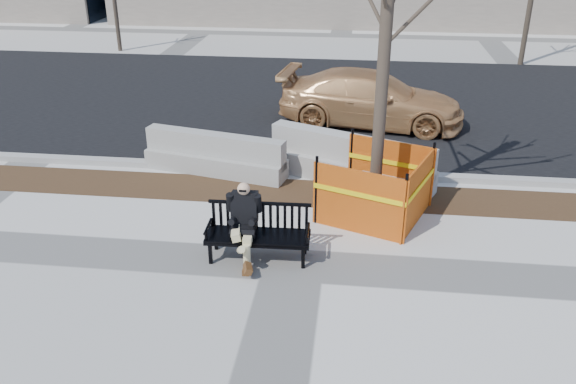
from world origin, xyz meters
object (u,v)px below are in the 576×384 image
seated_man (245,256)px  tree_fence (373,214)px  jersey_barrier_left (216,173)px  sedan (370,124)px  bench (259,258)px  jersey_barrier_right (349,181)px

seated_man → tree_fence: 2.67m
tree_fence → jersey_barrier_left: 3.59m
seated_man → sedan: bearing=71.8°
bench → seated_man: bearing=168.6°
tree_fence → jersey_barrier_right: tree_fence is taller
tree_fence → jersey_barrier_left: (-3.26, 1.50, 0.00)m
seated_man → tree_fence: bearing=38.2°
jersey_barrier_left → tree_fence: bearing=-11.5°
seated_man → jersey_barrier_left: (-1.21, 3.21, 0.00)m
sedan → jersey_barrier_left: size_ratio=1.52×
jersey_barrier_left → bench: bearing=-52.9°
bench → jersey_barrier_right: jersey_barrier_right is taller
bench → jersey_barrier_left: 3.55m
jersey_barrier_left → jersey_barrier_right: jersey_barrier_right is taller
tree_fence → seated_man: bearing=-140.1°
bench → jersey_barrier_right: size_ratio=0.48×
bench → seated_man: size_ratio=1.34×
seated_man → jersey_barrier_left: bearing=109.0°
bench → jersey_barrier_right: bearing=65.2°
tree_fence → jersey_barrier_right: size_ratio=1.83×
bench → tree_fence: size_ratio=0.26×
tree_fence → sedan: bearing=90.5°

